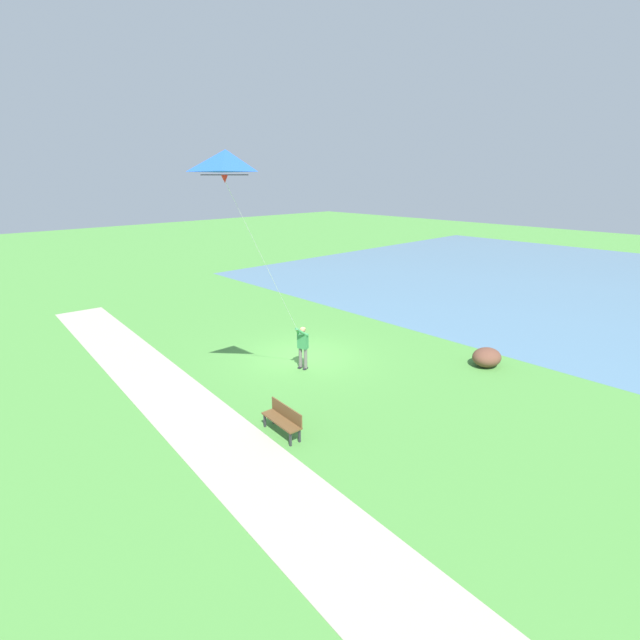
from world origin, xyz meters
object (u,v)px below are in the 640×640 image
lakeside_shrub (487,357)px  park_bench_near_walkway (283,418)px  flying_kite (227,168)px  person_kite_flyer (303,344)px

lakeside_shrub → park_bench_near_walkway: bearing=-10.2°
park_bench_near_walkway → lakeside_shrub: park_bench_near_walkway is taller
flying_kite → park_bench_near_walkway: (0.01, 2.30, -7.03)m
flying_kite → park_bench_near_walkway: 7.39m
flying_kite → park_bench_near_walkway: bearing=89.7°
person_kite_flyer → flying_kite: (3.57, 0.93, 6.49)m
person_kite_flyer → park_bench_near_walkway: (3.58, 3.22, -0.54)m
flying_kite → park_bench_near_walkway: flying_kite is taller
person_kite_flyer → park_bench_near_walkway: bearing=42.0°
person_kite_flyer → lakeside_shrub: size_ratio=1.44×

